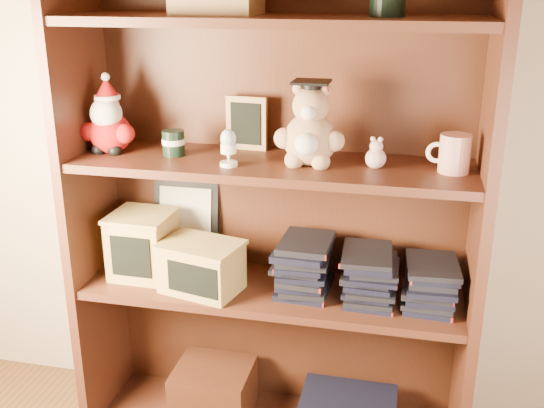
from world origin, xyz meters
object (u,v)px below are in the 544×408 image
(bookcase, at_px, (275,211))
(teacher_mug, at_px, (454,153))
(grad_teddy_bear, at_px, (310,132))
(treats_box, at_px, (143,244))

(bookcase, bearing_deg, teacher_mug, -5.78)
(teacher_mug, bearing_deg, grad_teddy_bear, -178.93)
(grad_teddy_bear, relative_size, treats_box, 1.17)
(grad_teddy_bear, distance_m, treats_box, 0.65)
(teacher_mug, distance_m, treats_box, 0.98)
(teacher_mug, relative_size, treats_box, 0.57)
(bookcase, xyz_separation_m, grad_teddy_bear, (0.11, -0.06, 0.26))
(bookcase, height_order, teacher_mug, bookcase)
(grad_teddy_bear, height_order, treats_box, grad_teddy_bear)
(bookcase, distance_m, grad_teddy_bear, 0.29)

